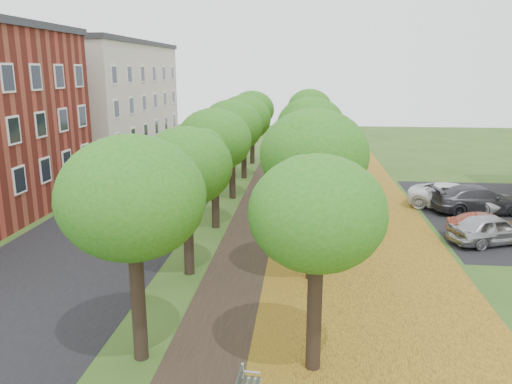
% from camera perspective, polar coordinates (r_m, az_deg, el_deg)
% --- Properties ---
extents(ground, '(120.00, 120.00, 0.00)m').
position_cam_1_polar(ground, '(14.68, -4.29, -18.80)').
color(ground, '#2D4C19').
rests_on(ground, ground).
extents(street_asphalt, '(8.00, 70.00, 0.01)m').
position_cam_1_polar(street_asphalt, '(29.92, -13.63, -1.86)').
color(street_asphalt, black).
rests_on(street_asphalt, ground).
extents(footpath, '(3.20, 70.00, 0.01)m').
position_cam_1_polar(footpath, '(28.38, 0.84, -2.31)').
color(footpath, black).
rests_on(footpath, ground).
extents(leaf_verge, '(7.50, 70.00, 0.01)m').
position_cam_1_polar(leaf_verge, '(28.42, 10.95, -2.54)').
color(leaf_verge, '#B78A21').
rests_on(leaf_verge, ground).
extents(parking_lot, '(9.00, 16.00, 0.01)m').
position_cam_1_polar(parking_lot, '(31.35, 26.45, -2.23)').
color(parking_lot, black).
rests_on(parking_lot, ground).
extents(tree_row_west, '(3.89, 33.89, 6.16)m').
position_cam_1_polar(tree_row_west, '(27.73, -3.69, 6.72)').
color(tree_row_west, black).
rests_on(tree_row_west, ground).
extents(tree_row_east, '(3.89, 33.89, 6.16)m').
position_cam_1_polar(tree_row_east, '(27.38, 6.34, 6.57)').
color(tree_row_east, black).
rests_on(tree_row_east, ground).
extents(building_cream, '(10.30, 20.30, 10.40)m').
position_cam_1_polar(building_cream, '(49.16, -17.75, 10.08)').
color(building_cream, beige).
rests_on(building_cream, ground).
extents(car_silver, '(4.43, 3.01, 1.40)m').
position_cam_1_polar(car_silver, '(25.64, 25.37, -3.85)').
color(car_silver, '#A8A9AD').
rests_on(car_silver, ground).
extents(car_red, '(3.88, 1.81, 1.23)m').
position_cam_1_polar(car_red, '(25.96, 25.11, -3.81)').
color(car_red, maroon).
rests_on(car_red, ground).
extents(car_grey, '(5.53, 2.83, 1.53)m').
position_cam_1_polar(car_grey, '(30.76, 24.11, -0.79)').
color(car_grey, '#36373C').
rests_on(car_grey, ground).
extents(car_white, '(5.69, 4.07, 1.44)m').
position_cam_1_polar(car_white, '(31.11, 21.78, -0.50)').
color(car_white, white).
rests_on(car_white, ground).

